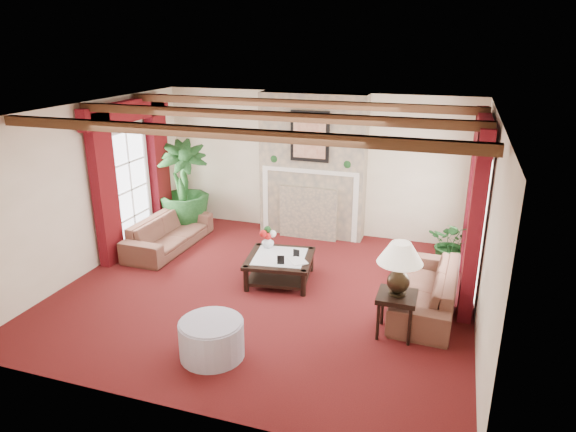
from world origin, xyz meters
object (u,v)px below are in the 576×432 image
(sofa_left, at_px, (169,227))
(potted_palm, at_px, (184,206))
(sofa_right, at_px, (427,282))
(coffee_table, at_px, (280,269))
(side_table, at_px, (396,314))
(ottoman, at_px, (212,339))

(sofa_left, xyz_separation_m, potted_palm, (-0.18, 0.91, 0.11))
(sofa_right, bearing_deg, potted_palm, -107.40)
(sofa_right, distance_m, potted_palm, 5.08)
(coffee_table, height_order, side_table, side_table)
(sofa_right, height_order, potted_palm, potted_palm)
(sofa_right, height_order, side_table, sofa_right)
(sofa_left, height_order, coffee_table, sofa_left)
(potted_palm, distance_m, ottoman, 4.46)
(sofa_right, height_order, ottoman, sofa_right)
(sofa_left, xyz_separation_m, sofa_right, (4.61, -0.81, 0.01))
(sofa_right, xyz_separation_m, potted_palm, (-4.78, 1.72, 0.10))
(sofa_left, height_order, sofa_right, sofa_right)
(side_table, relative_size, ottoman, 0.74)
(potted_palm, xyz_separation_m, ottoman, (2.43, -3.73, -0.27))
(sofa_right, bearing_deg, sofa_left, -97.61)
(side_table, bearing_deg, sofa_left, 158.83)
(sofa_right, distance_m, side_table, 0.91)
(ottoman, bearing_deg, potted_palm, 123.04)
(sofa_right, relative_size, ottoman, 2.62)
(sofa_left, relative_size, ottoman, 2.55)
(ottoman, bearing_deg, coffee_table, 87.04)
(ottoman, bearing_deg, side_table, 29.94)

